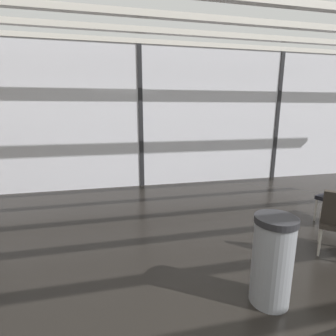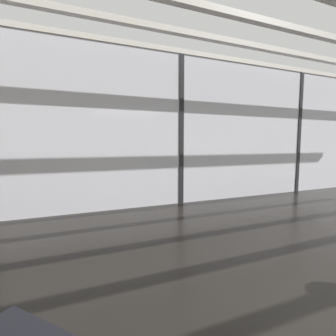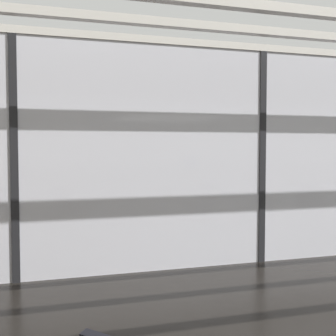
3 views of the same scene
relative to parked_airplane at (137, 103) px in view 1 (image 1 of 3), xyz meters
The scene contains 5 objects.
glass_curtain_wall 5.70m from the parked_airplane, 95.25° to the right, with size 14.00×0.08×3.16m, color silver.
window_mullion_1 5.70m from the parked_airplane, 95.25° to the right, with size 0.10×0.12×3.16m, color black.
window_mullion_2 6.41m from the parked_airplane, 62.18° to the right, with size 0.10×0.12×3.16m, color black.
parked_airplane is the anchor object (origin of this frame).
trash_bin 9.89m from the parked_airplane, 88.91° to the right, with size 0.38×0.38×0.86m.
Camera 1 is at (-0.69, -0.75, 1.78)m, focal length 27.47 mm.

